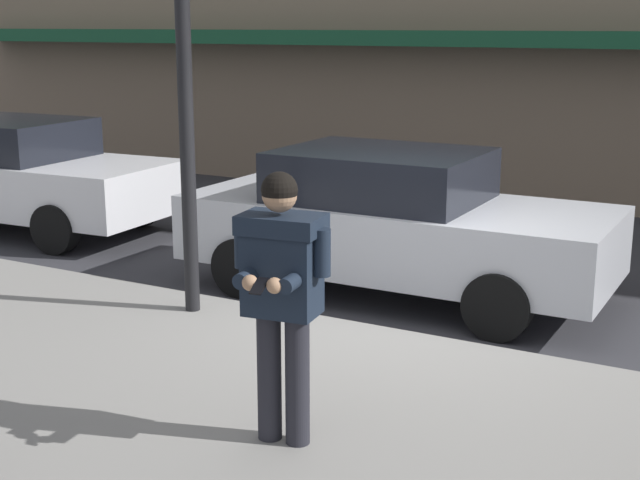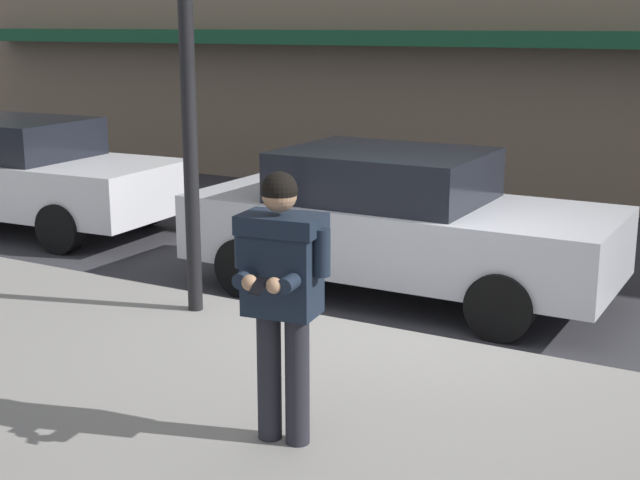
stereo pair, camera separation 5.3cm
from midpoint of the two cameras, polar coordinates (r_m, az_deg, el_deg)
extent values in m
plane|color=#333338|center=(8.35, 5.72, -6.18)|extent=(80.00, 80.00, 0.00)
cube|color=silver|center=(8.07, 12.42, -7.13)|extent=(28.00, 0.12, 0.01)
cube|color=silver|center=(13.14, -18.32, 3.55)|extent=(4.60, 2.09, 0.70)
cube|color=black|center=(13.18, -19.08, 6.20)|extent=(2.17, 1.76, 0.52)
cylinder|color=black|center=(12.94, -11.12, 2.26)|extent=(0.65, 0.26, 0.64)
cylinder|color=black|center=(11.65, -16.17, 0.72)|extent=(0.65, 0.26, 0.64)
cube|color=silver|center=(9.44, 5.26, 0.43)|extent=(4.52, 1.86, 0.70)
cube|color=black|center=(9.40, 4.33, 4.18)|extent=(2.08, 1.66, 0.52)
cylinder|color=black|center=(9.88, 14.66, -1.46)|extent=(0.64, 0.23, 0.64)
cylinder|color=black|center=(8.30, 11.64, -4.19)|extent=(0.64, 0.23, 0.64)
cylinder|color=black|center=(10.87, 0.32, 0.36)|extent=(0.64, 0.23, 0.64)
cylinder|color=black|center=(9.45, -4.67, -1.73)|extent=(0.64, 0.23, 0.64)
cylinder|color=#23232B|center=(5.84, -1.20, -8.95)|extent=(0.16, 0.16, 0.88)
cylinder|color=#23232B|center=(5.91, -3.01, -8.66)|extent=(0.16, 0.16, 0.88)
cube|color=#192333|center=(5.63, -2.18, -1.64)|extent=(0.50, 0.36, 0.64)
cube|color=#192333|center=(5.56, -2.20, 1.04)|extent=(0.56, 0.41, 0.12)
cylinder|color=#192333|center=(5.50, 0.38, -0.81)|extent=(0.11, 0.11, 0.30)
cylinder|color=#192333|center=(5.44, -1.43, -2.61)|extent=(0.14, 0.31, 0.10)
sphere|color=tan|center=(5.34, -2.68, -2.93)|extent=(0.10, 0.10, 0.10)
cylinder|color=#192333|center=(5.71, -4.66, -0.30)|extent=(0.11, 0.11, 0.30)
cylinder|color=#192333|center=(5.56, -4.24, -2.29)|extent=(0.14, 0.31, 0.10)
sphere|color=tan|center=(5.41, -4.25, -2.74)|extent=(0.10, 0.10, 0.10)
cube|color=black|center=(5.34, -3.65, -2.95)|extent=(0.09, 0.15, 0.07)
sphere|color=tan|center=(5.50, -2.35, 2.91)|extent=(0.22, 0.22, 0.22)
sphere|color=black|center=(5.49, -2.35, 3.22)|extent=(0.23, 0.23, 0.23)
cylinder|color=black|center=(8.29, -8.30, 10.88)|extent=(0.14, 0.14, 4.60)
camera|label=1|loc=(0.03, -89.73, 0.07)|focal=50.00mm
camera|label=2|loc=(0.03, 90.27, -0.07)|focal=50.00mm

